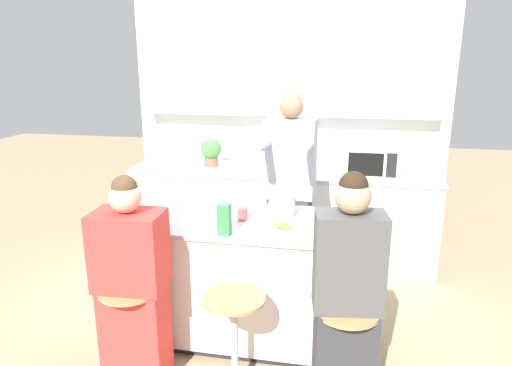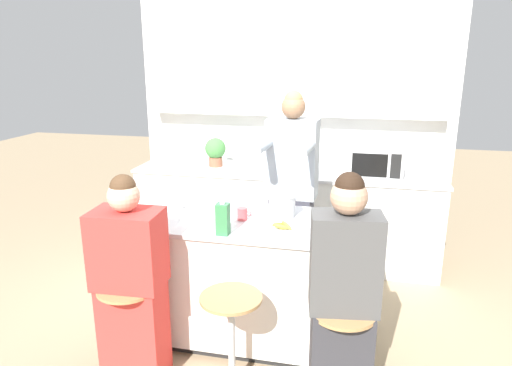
{
  "view_description": "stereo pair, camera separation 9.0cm",
  "coord_description": "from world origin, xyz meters",
  "px_view_note": "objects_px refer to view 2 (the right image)",
  "views": [
    {
      "loc": [
        0.59,
        -2.96,
        2.04
      ],
      "look_at": [
        0.0,
        0.08,
        1.18
      ],
      "focal_mm": 32.0,
      "sensor_mm": 36.0,
      "label": 1
    },
    {
      "loc": [
        0.67,
        -2.95,
        2.04
      ],
      "look_at": [
        0.0,
        0.08,
        1.18
      ],
      "focal_mm": 32.0,
      "sensor_mm": 36.0,
      "label": 2
    }
  ],
  "objects_px": {
    "bar_stool_center": "(232,340)",
    "coffee_cup_near": "(175,206)",
    "person_cooking": "(291,200)",
    "coffee_cup_far": "(242,214)",
    "microwave": "(374,161)",
    "banana_bunch": "(282,225)",
    "potted_plant": "(215,150)",
    "bar_stool_rightmost": "(341,356)",
    "person_wrapped_blanket": "(131,286)",
    "juice_carton": "(223,219)",
    "kitchen_island": "(254,279)",
    "fruit_bowl": "(354,232)",
    "cooking_pot": "(282,205)",
    "bar_stool_leftmost": "(131,329)",
    "person_seated_near": "(343,307)"
  },
  "relations": [
    {
      "from": "person_cooking",
      "to": "coffee_cup_near",
      "type": "distance_m",
      "value": 0.99
    },
    {
      "from": "person_wrapped_blanket",
      "to": "coffee_cup_far",
      "type": "xyz_separation_m",
      "value": [
        0.57,
        0.59,
        0.32
      ]
    },
    {
      "from": "person_cooking",
      "to": "juice_carton",
      "type": "height_order",
      "value": "person_cooking"
    },
    {
      "from": "bar_stool_center",
      "to": "juice_carton",
      "type": "bearing_deg",
      "value": 113.32
    },
    {
      "from": "coffee_cup_far",
      "to": "fruit_bowl",
      "type": "bearing_deg",
      "value": -10.85
    },
    {
      "from": "potted_plant",
      "to": "cooking_pot",
      "type": "bearing_deg",
      "value": -55.52
    },
    {
      "from": "bar_stool_leftmost",
      "to": "kitchen_island",
      "type": "bearing_deg",
      "value": 43.82
    },
    {
      "from": "cooking_pot",
      "to": "banana_bunch",
      "type": "bearing_deg",
      "value": -80.31
    },
    {
      "from": "person_cooking",
      "to": "fruit_bowl",
      "type": "relative_size",
      "value": 8.51
    },
    {
      "from": "cooking_pot",
      "to": "juice_carton",
      "type": "distance_m",
      "value": 0.53
    },
    {
      "from": "bar_stool_rightmost",
      "to": "potted_plant",
      "type": "bearing_deg",
      "value": 123.93
    },
    {
      "from": "bar_stool_rightmost",
      "to": "banana_bunch",
      "type": "xyz_separation_m",
      "value": [
        -0.44,
        0.5,
        0.58
      ]
    },
    {
      "from": "juice_carton",
      "to": "bar_stool_rightmost",
      "type": "bearing_deg",
      "value": -21.79
    },
    {
      "from": "person_cooking",
      "to": "juice_carton",
      "type": "bearing_deg",
      "value": -104.07
    },
    {
      "from": "kitchen_island",
      "to": "fruit_bowl",
      "type": "height_order",
      "value": "fruit_bowl"
    },
    {
      "from": "juice_carton",
      "to": "microwave",
      "type": "bearing_deg",
      "value": 60.02
    },
    {
      "from": "kitchen_island",
      "to": "bar_stool_leftmost",
      "type": "xyz_separation_m",
      "value": [
        -0.66,
        -0.63,
        -0.1
      ]
    },
    {
      "from": "bar_stool_center",
      "to": "juice_carton",
      "type": "height_order",
      "value": "juice_carton"
    },
    {
      "from": "coffee_cup_near",
      "to": "juice_carton",
      "type": "bearing_deg",
      "value": -36.58
    },
    {
      "from": "fruit_bowl",
      "to": "microwave",
      "type": "bearing_deg",
      "value": 84.28
    },
    {
      "from": "bar_stool_center",
      "to": "person_cooking",
      "type": "xyz_separation_m",
      "value": [
        0.17,
        1.25,
        0.52
      ]
    },
    {
      "from": "banana_bunch",
      "to": "potted_plant",
      "type": "height_order",
      "value": "potted_plant"
    },
    {
      "from": "potted_plant",
      "to": "fruit_bowl",
      "type": "bearing_deg",
      "value": -48.6
    },
    {
      "from": "coffee_cup_near",
      "to": "microwave",
      "type": "xyz_separation_m",
      "value": [
        1.47,
        1.35,
        0.11
      ]
    },
    {
      "from": "banana_bunch",
      "to": "juice_carton",
      "type": "relative_size",
      "value": 0.68
    },
    {
      "from": "bar_stool_center",
      "to": "coffee_cup_near",
      "type": "xyz_separation_m",
      "value": [
        -0.62,
        0.67,
        0.61
      ]
    },
    {
      "from": "fruit_bowl",
      "to": "potted_plant",
      "type": "bearing_deg",
      "value": 131.4
    },
    {
      "from": "bar_stool_leftmost",
      "to": "microwave",
      "type": "xyz_separation_m",
      "value": [
        1.51,
        2.04,
        0.72
      ]
    },
    {
      "from": "bar_stool_rightmost",
      "to": "banana_bunch",
      "type": "bearing_deg",
      "value": 131.45
    },
    {
      "from": "banana_bunch",
      "to": "microwave",
      "type": "xyz_separation_m",
      "value": [
        0.63,
        1.53,
        0.13
      ]
    },
    {
      "from": "bar_stool_center",
      "to": "microwave",
      "type": "distance_m",
      "value": 2.3
    },
    {
      "from": "person_cooking",
      "to": "coffee_cup_near",
      "type": "xyz_separation_m",
      "value": [
        -0.79,
        -0.59,
        0.08
      ]
    },
    {
      "from": "coffee_cup_near",
      "to": "juice_carton",
      "type": "height_order",
      "value": "juice_carton"
    },
    {
      "from": "coffee_cup_far",
      "to": "banana_bunch",
      "type": "relative_size",
      "value": 0.68
    },
    {
      "from": "kitchen_island",
      "to": "coffee_cup_far",
      "type": "xyz_separation_m",
      "value": [
        -0.08,
        -0.02,
        0.5
      ]
    },
    {
      "from": "kitchen_island",
      "to": "bar_stool_rightmost",
      "type": "bearing_deg",
      "value": -43.1
    },
    {
      "from": "bar_stool_leftmost",
      "to": "juice_carton",
      "type": "distance_m",
      "value": 0.91
    },
    {
      "from": "bar_stool_leftmost",
      "to": "person_wrapped_blanket",
      "type": "relative_size",
      "value": 0.48
    },
    {
      "from": "person_cooking",
      "to": "coffee_cup_far",
      "type": "bearing_deg",
      "value": -106.94
    },
    {
      "from": "person_seated_near",
      "to": "bar_stool_leftmost",
      "type": "bearing_deg",
      "value": 173.21
    },
    {
      "from": "juice_carton",
      "to": "microwave",
      "type": "distance_m",
      "value": 1.97
    },
    {
      "from": "cooking_pot",
      "to": "kitchen_island",
      "type": "bearing_deg",
      "value": -145.54
    },
    {
      "from": "coffee_cup_near",
      "to": "juice_carton",
      "type": "relative_size",
      "value": 0.5
    },
    {
      "from": "coffee_cup_near",
      "to": "coffee_cup_far",
      "type": "relative_size",
      "value": 1.07
    },
    {
      "from": "bar_stool_center",
      "to": "fruit_bowl",
      "type": "bearing_deg",
      "value": 32.89
    },
    {
      "from": "person_wrapped_blanket",
      "to": "cooking_pot",
      "type": "bearing_deg",
      "value": 38.5
    },
    {
      "from": "bar_stool_rightmost",
      "to": "person_wrapped_blanket",
      "type": "relative_size",
      "value": 0.48
    },
    {
      "from": "cooking_pot",
      "to": "coffee_cup_near",
      "type": "distance_m",
      "value": 0.8
    },
    {
      "from": "cooking_pot",
      "to": "bar_stool_center",
      "type": "bearing_deg",
      "value": -103.77
    },
    {
      "from": "bar_stool_rightmost",
      "to": "fruit_bowl",
      "type": "distance_m",
      "value": 0.75
    }
  ]
}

